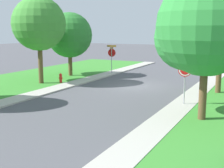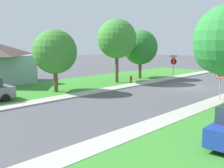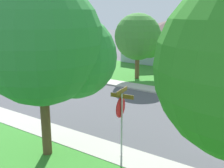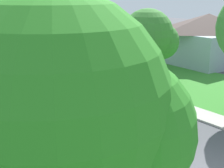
# 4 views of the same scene
# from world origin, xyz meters

# --- Properties ---
(ground_plane) EXTENTS (120.00, 120.00, 0.00)m
(ground_plane) POSITION_xyz_m (0.00, 0.00, 0.00)
(ground_plane) COLOR #4C4C51
(sidewalk_west) EXTENTS (1.40, 56.00, 0.10)m
(sidewalk_west) POSITION_xyz_m (-4.70, 12.00, 0.05)
(sidewalk_west) COLOR #ADA89E
(sidewalk_west) RESTS_ON ground
(stop_sign_near_corner) EXTENTS (0.91, 0.91, 2.77)m
(stop_sign_near_corner) POSITION_xyz_m (4.52, -4.80, 1.89)
(stop_sign_near_corner) COLOR #9E9EA3
(stop_sign_near_corner) RESTS_ON ground
(stop_sign_far_corner) EXTENTS (0.91, 0.91, 2.77)m
(stop_sign_far_corner) POSITION_xyz_m (-4.76, 4.38, 1.89)
(stop_sign_far_corner) COLOR #9E9EA3
(stop_sign_far_corner) RESTS_ON ground
(tree_across_left) EXTENTS (4.42, 4.11, 6.74)m
(tree_across_left) POSITION_xyz_m (7.22, 2.44, 4.54)
(tree_across_left) COLOR brown
(tree_across_left) RESTS_ON ground
(tree_across_right) EXTENTS (4.35, 4.05, 5.77)m
(tree_across_right) POSITION_xyz_m (7.48, -1.97, 3.61)
(tree_across_right) COLOR brown
(tree_across_right) RESTS_ON ground
(tree_sidewalk_far) EXTENTS (4.77, 4.44, 6.46)m
(tree_sidewalk_far) POSITION_xyz_m (-5.73, -0.10, 4.09)
(tree_sidewalk_far) COLOR brown
(tree_sidewalk_far) RESTS_ON ground
(tree_sidewalk_near) EXTENTS (4.89, 4.55, 6.69)m
(tree_sidewalk_near) POSITION_xyz_m (-5.97, 6.69, 4.27)
(tree_sidewalk_near) COLOR brown
(tree_sidewalk_near) RESTS_ON ground
(fire_hydrant) EXTENTS (0.38, 0.22, 0.83)m
(fire_hydrant) POSITION_xyz_m (5.72, 1.75, 0.44)
(fire_hydrant) COLOR red
(fire_hydrant) RESTS_ON ground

